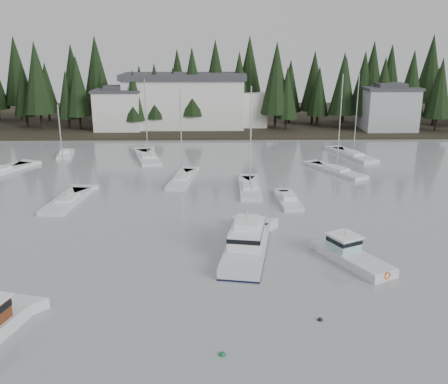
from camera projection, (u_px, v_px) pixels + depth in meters
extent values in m
cube|color=black|center=(210.00, 118.00, 118.54)|extent=(240.00, 54.00, 1.00)
cube|color=silver|center=(119.00, 111.00, 99.80)|extent=(9.00, 7.00, 7.50)
cube|color=#38383D|center=(117.00, 91.00, 98.63)|extent=(9.54, 7.42, 0.50)
cube|color=#38383D|center=(117.00, 88.00, 98.46)|extent=(4.95, 3.85, 0.80)
cube|color=#999EA0|center=(388.00, 110.00, 99.65)|extent=(10.00, 8.00, 8.00)
cube|color=#38383D|center=(390.00, 88.00, 98.41)|extent=(10.60, 8.48, 0.50)
cube|color=#38383D|center=(391.00, 85.00, 98.24)|extent=(5.50, 4.40, 0.80)
cube|color=silver|center=(184.00, 103.00, 102.51)|extent=(24.00, 10.00, 10.00)
cube|color=#38383D|center=(184.00, 76.00, 100.97)|extent=(25.00, 11.00, 1.20)
cube|color=silver|center=(242.00, 109.00, 105.06)|extent=(10.00, 8.00, 7.00)
cube|color=silver|center=(246.00, 252.00, 43.27)|extent=(5.14, 11.17, 1.56)
cube|color=black|center=(246.00, 253.00, 43.30)|extent=(5.19, 11.22, 0.22)
cube|color=white|center=(247.00, 234.00, 43.34)|extent=(3.66, 5.98, 1.42)
cube|color=black|center=(247.00, 230.00, 43.24)|extent=(3.73, 6.04, 0.39)
cube|color=white|center=(247.00, 223.00, 43.04)|extent=(2.45, 3.10, 0.64)
cylinder|color=#A5A8AD|center=(247.00, 214.00, 42.81)|extent=(0.10, 0.10, 1.08)
cube|color=silver|center=(355.00, 263.00, 41.34)|extent=(5.52, 7.57, 1.17)
cube|color=silver|center=(355.00, 256.00, 41.15)|extent=(5.41, 7.42, 0.11)
cube|color=#93C1BE|center=(344.00, 243.00, 42.19)|extent=(2.82, 2.87, 1.26)
cube|color=white|center=(345.00, 235.00, 41.99)|extent=(3.18, 3.24, 0.11)
cube|color=black|center=(344.00, 240.00, 42.11)|extent=(2.89, 2.92, 0.36)
cylinder|color=#A5A8AD|center=(345.00, 227.00, 41.77)|extent=(0.08, 0.08, 1.44)
torus|color=#F2590C|center=(387.00, 276.00, 38.17)|extent=(0.62, 0.40, 0.63)
cube|color=silver|center=(337.00, 173.00, 70.08)|extent=(6.95, 9.95, 1.05)
cube|color=white|center=(337.00, 168.00, 69.89)|extent=(3.16, 3.81, 0.30)
cylinder|color=#A5A8AD|center=(340.00, 123.00, 68.03)|extent=(0.14, 0.14, 13.00)
cube|color=silver|center=(182.00, 181.00, 65.71)|extent=(3.72, 9.92, 1.05)
cube|color=white|center=(182.00, 177.00, 65.52)|extent=(2.14, 3.49, 0.30)
cylinder|color=#A5A8AD|center=(181.00, 135.00, 63.90)|extent=(0.14, 0.14, 11.34)
cube|color=silver|center=(148.00, 159.00, 78.02)|extent=(5.56, 11.22, 1.05)
cube|color=white|center=(148.00, 155.00, 77.83)|extent=(2.94, 4.08, 0.30)
cylinder|color=#A5A8AD|center=(146.00, 118.00, 76.16)|extent=(0.14, 0.14, 11.72)
cube|color=silver|center=(353.00, 157.00, 79.64)|extent=(5.65, 10.79, 1.05)
cube|color=white|center=(353.00, 153.00, 79.46)|extent=(2.86, 3.95, 0.30)
cylinder|color=#A5A8AD|center=(356.00, 115.00, 77.69)|extent=(0.14, 0.14, 12.40)
cube|color=silver|center=(67.00, 203.00, 56.86)|extent=(3.81, 9.65, 1.05)
cube|color=white|center=(66.00, 198.00, 56.67)|extent=(2.30, 3.39, 0.30)
cylinder|color=#A5A8AD|center=(62.00, 153.00, 55.16)|extent=(0.14, 0.14, 10.64)
cube|color=silver|center=(250.00, 190.00, 61.75)|extent=(2.74, 9.81, 1.05)
cube|color=white|center=(250.00, 185.00, 61.56)|extent=(1.85, 3.35, 0.30)
cylinder|color=#A5A8AD|center=(251.00, 138.00, 59.83)|extent=(0.14, 0.14, 12.16)
cube|color=silver|center=(288.00, 202.00, 56.92)|extent=(2.53, 6.96, 0.90)
cube|color=white|center=(289.00, 197.00, 56.71)|extent=(1.60, 2.27, 0.55)
cube|color=silver|center=(66.00, 156.00, 79.96)|extent=(3.06, 5.91, 0.90)
cube|color=white|center=(65.00, 151.00, 79.76)|extent=(1.76, 2.02, 0.55)
sphere|color=#145933|center=(222.00, 355.00, 29.37)|extent=(0.42, 0.42, 0.42)
sphere|color=black|center=(320.00, 320.00, 33.03)|extent=(0.38, 0.38, 0.38)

